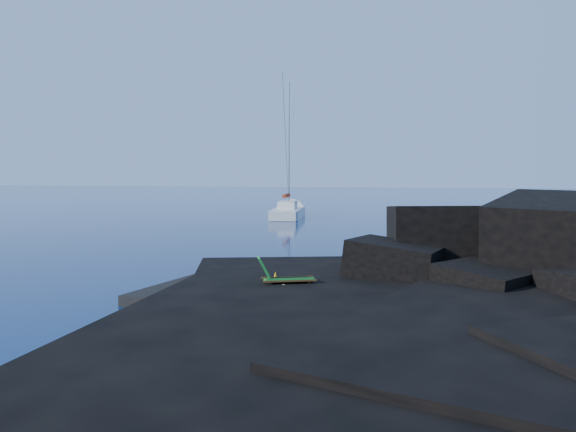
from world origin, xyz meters
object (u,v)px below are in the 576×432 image
object	(u,v)px
sailboat	(288,218)
marker_cone	(275,279)
distant_boat_a	(554,194)
deck_chair	(289,272)
sunbather	(269,287)

from	to	relation	value
sailboat	marker_cone	world-z (taller)	sailboat
marker_cone	distant_boat_a	size ratio (longest dim) A/B	0.10
distant_boat_a	sailboat	bearing A→B (deg)	-103.48
deck_chair	sailboat	bearing A→B (deg)	81.39
sunbather	marker_cone	bearing A→B (deg)	88.78
sailboat	deck_chair	bearing A→B (deg)	-83.60
deck_chair	marker_cone	xyz separation A→B (m)	(-0.65, 0.54, -0.37)
sunbather	sailboat	bearing A→B (deg)	98.47
deck_chair	sunbather	distance (m)	0.84
sunbather	distant_boat_a	size ratio (longest dim) A/B	0.34
sunbather	deck_chair	bearing A→B (deg)	34.51
deck_chair	sunbather	size ratio (longest dim) A/B	1.09
sailboat	deck_chair	xyz separation A→B (m)	(11.50, -36.23, 0.98)
sunbather	marker_cone	xyz separation A→B (m)	(-0.12, 1.02, 0.09)
deck_chair	distant_boat_a	size ratio (longest dim) A/B	0.37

